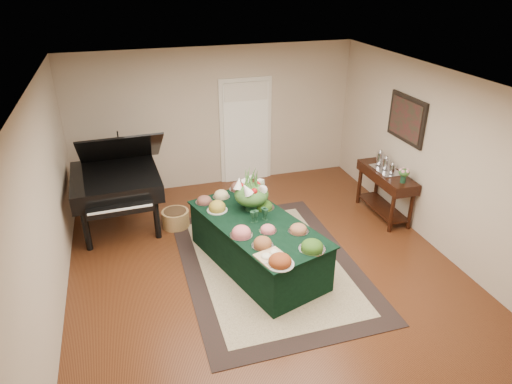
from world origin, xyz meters
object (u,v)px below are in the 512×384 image
object	(u,v)px
buffet_table	(257,244)
mahogany_sideboard	(386,182)
floral_centerpiece	(251,191)
grand_piano	(116,181)

from	to	relation	value
buffet_table	mahogany_sideboard	size ratio (longest dim) A/B	1.92
floral_centerpiece	mahogany_sideboard	world-z (taller)	floral_centerpiece
mahogany_sideboard	floral_centerpiece	bearing A→B (deg)	-170.85
grand_piano	mahogany_sideboard	bearing A→B (deg)	-11.98
grand_piano	mahogany_sideboard	distance (m)	4.54
buffet_table	grand_piano	xyz separation A→B (m)	(-1.87, 1.75, 0.48)
floral_centerpiece	buffet_table	bearing A→B (deg)	-94.95
buffet_table	grand_piano	size ratio (longest dim) A/B	1.44
grand_piano	mahogany_sideboard	world-z (taller)	grand_piano
buffet_table	floral_centerpiece	xyz separation A→B (m)	(0.03, 0.40, 0.67)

